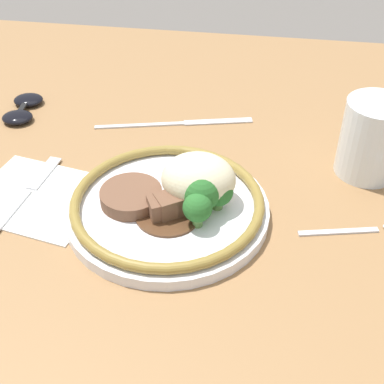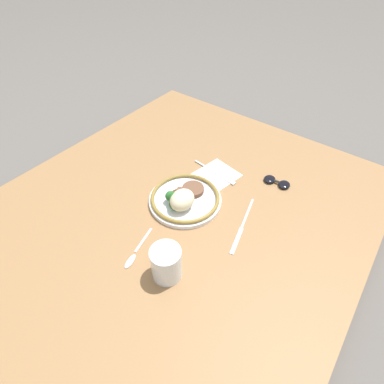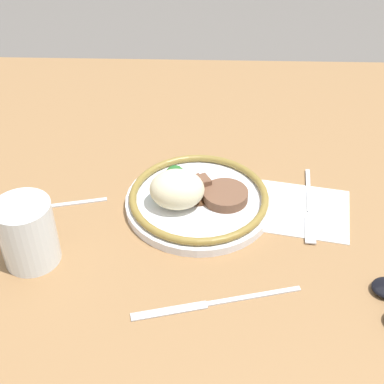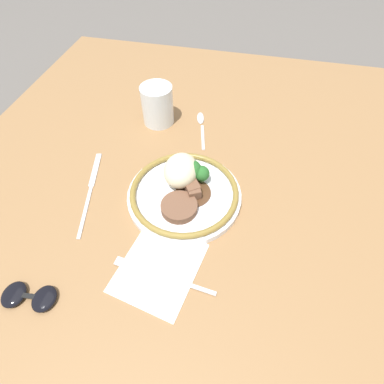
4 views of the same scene
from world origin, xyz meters
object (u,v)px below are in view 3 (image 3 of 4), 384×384
Objects in this scene: plate at (193,196)px; knife at (210,304)px; fork at (309,211)px; juice_glass at (28,235)px; spoon at (42,208)px.

plate is 0.20m from knife.
fork reaches higher than knife.
knife is at bearing 163.26° from juice_glass.
juice_glass is at bearing 28.33° from plate.
fork is at bearing -164.52° from juice_glass.
plate is 0.26m from juice_glass.
knife is at bearing 132.35° from spoon.
spoon is at bearing -81.85° from juice_glass.
fork is (-0.18, 0.01, -0.02)m from plate.
fork is 1.29× the size of spoon.
fork is at bearing -143.52° from knife.
spoon is at bearing -82.89° from fork.
plate is 0.18m from fork.
juice_glass is 0.68× the size of spoon.
plate reaches higher than fork.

